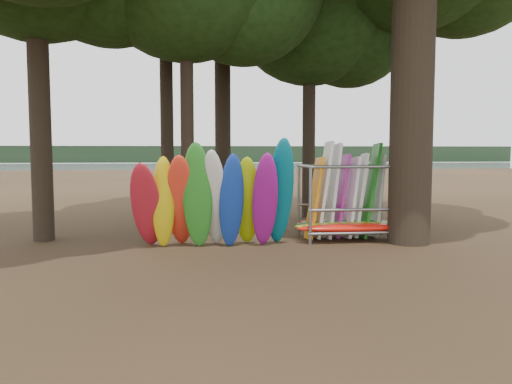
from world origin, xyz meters
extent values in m
plane|color=#47331E|center=(0.00, 0.00, 0.00)|extent=(120.00, 120.00, 0.00)
plane|color=gray|center=(0.00, 60.00, 0.00)|extent=(160.00, 160.00, 0.00)
cube|color=black|center=(0.00, 110.00, 2.00)|extent=(160.00, 4.00, 4.00)
cylinder|color=black|center=(-6.01, 2.33, 5.30)|extent=(0.59, 0.59, 10.61)
cylinder|color=black|center=(-2.65, 5.60, 5.93)|extent=(0.46, 0.46, 11.86)
cylinder|color=black|center=(-0.57, 7.13, 7.03)|extent=(0.62, 0.62, 14.07)
cylinder|color=black|center=(2.68, 6.28, 4.77)|extent=(0.49, 0.49, 9.53)
ellipsoid|color=black|center=(2.68, 6.28, 8.10)|extent=(7.02, 7.02, 6.10)
cylinder|color=black|center=(-1.89, 2.92, 4.95)|extent=(0.40, 0.40, 9.90)
cylinder|color=black|center=(5.65, 4.07, 6.28)|extent=(0.46, 0.46, 12.55)
ellipsoid|color=#B41C2D|center=(-2.94, 0.52, 1.14)|extent=(0.90, 1.72, 2.43)
ellipsoid|color=gold|center=(-2.50, 0.52, 1.22)|extent=(0.68, 1.09, 2.53)
ellipsoid|color=red|center=(-2.06, 0.61, 1.24)|extent=(0.75, 1.70, 2.61)
ellipsoid|color=#297E25|center=(-1.62, 0.36, 1.39)|extent=(0.87, 1.17, 2.86)
ellipsoid|color=silver|center=(-1.18, 0.52, 1.30)|extent=(0.87, 1.64, 2.74)
ellipsoid|color=navy|center=(-0.74, 0.36, 1.26)|extent=(0.72, 1.01, 2.58)
ellipsoid|color=#A9CD10|center=(-0.30, 0.64, 1.21)|extent=(0.83, 1.51, 2.53)
ellipsoid|color=#8A147E|center=(0.14, 0.32, 1.26)|extent=(0.72, 1.42, 2.64)
ellipsoid|color=#07667D|center=(0.58, 0.53, 1.45)|extent=(0.74, 1.62, 3.04)
ellipsoid|color=red|center=(2.72, 0.85, 0.42)|extent=(3.25, 0.55, 0.24)
ellipsoid|color=#A79C16|center=(2.72, 1.21, 0.42)|extent=(3.23, 0.55, 0.24)
ellipsoid|color=#197437|center=(2.72, 1.60, 0.42)|extent=(3.00, 0.55, 0.24)
ellipsoid|color=red|center=(2.72, 1.93, 0.42)|extent=(2.76, 0.55, 0.24)
cube|color=orange|center=(1.75, 1.50, 1.19)|extent=(0.52, 0.79, 2.40)
cube|color=white|center=(2.03, 1.62, 1.43)|extent=(0.59, 0.83, 2.86)
cube|color=silver|center=(2.30, 1.52, 1.39)|extent=(0.46, 0.80, 2.80)
cube|color=#9D1A86|center=(2.58, 1.68, 1.24)|extent=(0.49, 0.79, 2.49)
cube|color=white|center=(2.86, 1.55, 1.19)|extent=(0.48, 0.80, 2.41)
cube|color=silver|center=(3.14, 1.62, 1.24)|extent=(0.47, 0.76, 2.51)
cube|color=#1B771A|center=(3.42, 1.51, 1.40)|extent=(0.59, 0.79, 2.81)
cube|color=silver|center=(3.70, 1.67, 1.22)|extent=(0.40, 0.79, 2.47)
camera|label=1|loc=(-1.70, -12.54, 2.54)|focal=35.00mm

